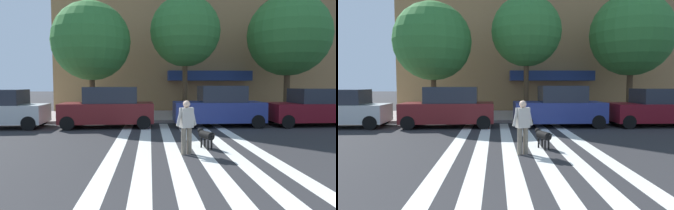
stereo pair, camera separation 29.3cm
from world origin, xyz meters
The scene contains 11 objects.
ground_plane centered at (0.00, 6.99, 0.00)m, with size 160.00×160.00×0.00m, color #2B2B2D.
sidewalk_far centered at (0.00, 16.97, 0.07)m, with size 80.00×6.00×0.15m, color #A2918D.
crosswalk_stripes centered at (1.48, 6.99, 0.00)m, with size 4.95×13.37×0.01m.
parked_car_behind_first centered at (-1.71, 12.63, 0.96)m, with size 4.53×2.07×2.00m.
parked_car_third_in_line centered at (3.81, 12.63, 0.96)m, with size 4.47×1.98×2.05m.
parked_car_fourth_in_line centered at (8.89, 12.63, 0.92)m, with size 4.78×2.10×1.91m.
street_tree_nearest centered at (-2.92, 14.80, 4.52)m, with size 4.36×4.36×6.56m.
street_tree_middle centered at (2.44, 15.63, 5.27)m, with size 4.18×4.18×7.22m.
street_tree_further centered at (9.01, 16.09, 5.18)m, with size 5.07×5.07×7.58m.
pedestrian_dog_walker centered at (1.42, 6.87, 0.93)m, with size 0.68×0.37×1.64m.
dog_on_leash centered at (2.16, 7.65, 0.44)m, with size 0.50×0.93×0.65m.
Camera 1 is at (0.32, -1.65, 2.12)m, focal length 30.67 mm.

